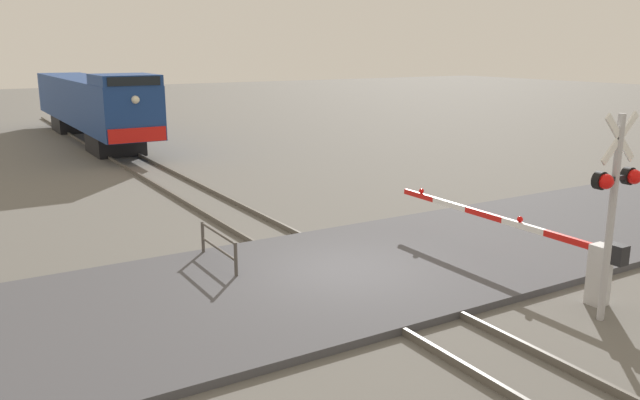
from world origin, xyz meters
TOP-DOWN VIEW (x-y plane):
  - ground_plane at (0.00, 0.00)m, footprint 160.00×160.00m
  - rail_track_left at (-0.72, 0.00)m, footprint 0.08×80.00m
  - rail_track_right at (0.72, 0.00)m, footprint 0.08×80.00m
  - road_surface at (0.00, 0.00)m, footprint 36.00×6.37m
  - locomotive at (0.00, 25.82)m, footprint 2.71×18.95m
  - crossing_signal at (3.01, -4.64)m, footprint 1.18×0.33m
  - crossing_gate at (3.63, -3.11)m, footprint 0.36×6.88m
  - guard_railing at (-2.26, 1.93)m, footprint 0.08×2.11m

SIDE VIEW (x-z plane):
  - ground_plane at x=0.00m, z-range 0.00..0.00m
  - rail_track_left at x=-0.72m, z-range 0.00..0.15m
  - rail_track_right at x=0.72m, z-range 0.00..0.15m
  - road_surface at x=0.00m, z-range 0.00..0.16m
  - guard_railing at x=-2.26m, z-range 0.13..1.08m
  - crossing_gate at x=3.63m, z-range 0.19..1.58m
  - locomotive at x=0.00m, z-range 0.14..4.13m
  - crossing_signal at x=3.01m, z-range 0.49..4.54m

